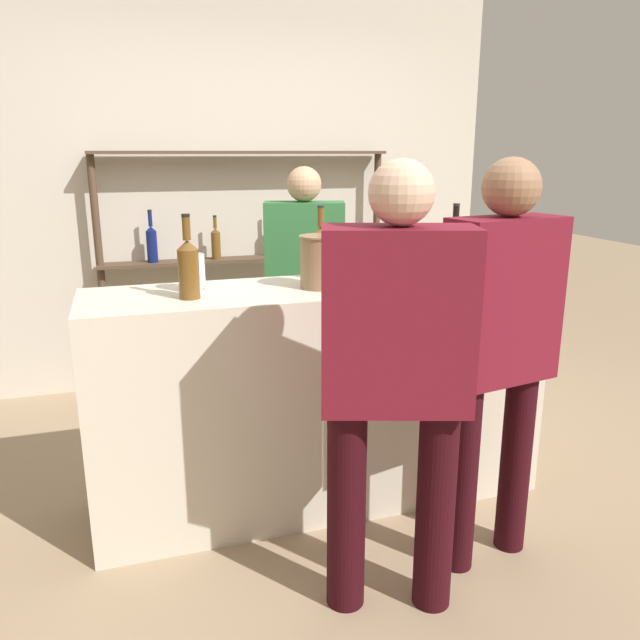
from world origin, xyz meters
TOP-DOWN VIEW (x-y plane):
  - ground_plane at (0.00, 0.00)m, footprint 16.00×16.00m
  - bar_counter at (0.00, 0.00)m, footprint 2.07×0.56m
  - back_wall at (0.00, 1.88)m, footprint 3.67×0.12m
  - back_shelf at (0.00, 1.70)m, footprint 2.01×0.18m
  - counter_bottle_0 at (0.59, -0.13)m, footprint 0.08×0.08m
  - counter_bottle_1 at (0.06, 0.17)m, footprint 0.08×0.08m
  - counter_bottle_2 at (-0.58, -0.07)m, footprint 0.09×0.09m
  - wine_glass at (0.62, 0.09)m, footprint 0.07×0.07m
  - ice_bucket at (-0.01, -0.03)m, footprint 0.18×0.18m
  - cork_jar at (-0.55, 0.08)m, footprint 0.11×0.11m
  - customer_right at (0.51, -0.65)m, footprint 0.47×0.27m
  - server_behind_counter at (0.20, 0.95)m, footprint 0.51×0.33m
  - customer_center at (0.02, -0.79)m, footprint 0.54×0.36m

SIDE VIEW (x-z plane):
  - ground_plane at x=0.00m, z-range 0.00..0.00m
  - bar_counter at x=0.00m, z-range 0.00..1.05m
  - server_behind_counter at x=0.20m, z-range 0.12..1.67m
  - customer_center at x=0.02m, z-range 0.12..1.73m
  - customer_right at x=0.51m, z-range 0.14..1.75m
  - back_shelf at x=0.00m, z-range 0.27..1.91m
  - cork_jar at x=-0.55m, z-range 1.04..1.20m
  - ice_bucket at x=-0.01m, z-range 1.05..1.28m
  - wine_glass at x=0.62m, z-range 1.08..1.24m
  - counter_bottle_2 at x=-0.58m, z-range 1.00..1.35m
  - counter_bottle_1 at x=0.06m, z-range 1.01..1.35m
  - counter_bottle_0 at x=0.59m, z-range 1.00..1.36m
  - back_wall at x=0.00m, z-range 0.00..2.80m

